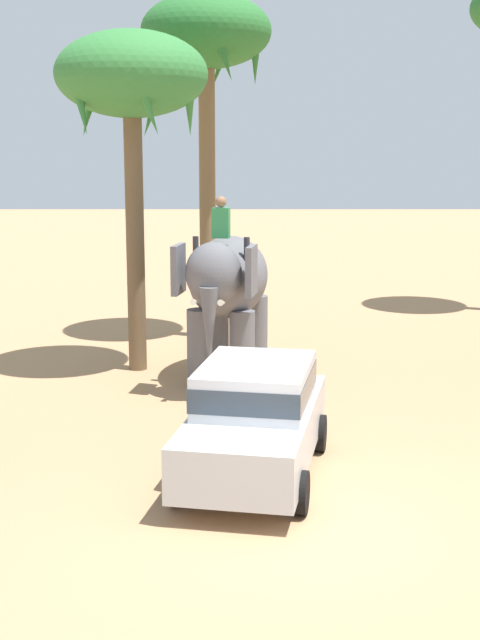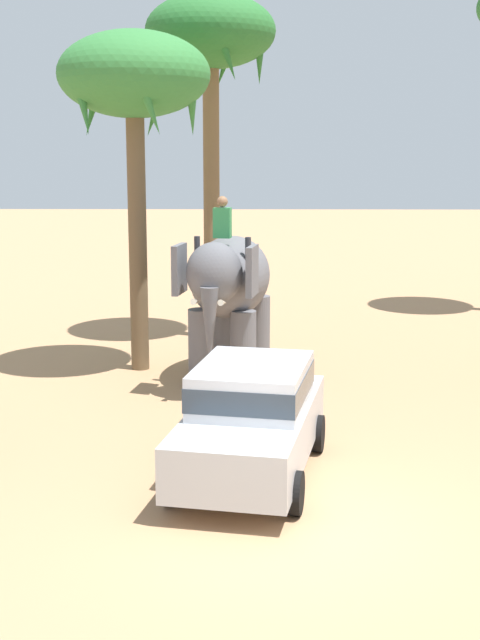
{
  "view_description": "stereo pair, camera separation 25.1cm",
  "coord_description": "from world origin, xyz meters",
  "px_view_note": "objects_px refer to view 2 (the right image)",
  "views": [
    {
      "loc": [
        -0.8,
        -10.59,
        4.81
      ],
      "look_at": [
        -0.81,
        5.82,
        1.6
      ],
      "focal_mm": 49.41,
      "sensor_mm": 36.0,
      "label": 1
    },
    {
      "loc": [
        -0.55,
        -10.59,
        4.81
      ],
      "look_at": [
        -0.81,
        5.82,
        1.6
      ],
      "focal_mm": 49.41,
      "sensor_mm": 36.0,
      "label": 2
    }
  ],
  "objects_px": {
    "car_sedan_foreground": "(252,415)",
    "palm_tree_behind_elephant": "(134,83)",
    "elephant_with_mahout": "(228,286)",
    "palm_tree_near_hut": "(211,42)"
  },
  "relations": [
    {
      "from": "elephant_with_mahout",
      "to": "palm_tree_behind_elephant",
      "type": "height_order",
      "value": "palm_tree_behind_elephant"
    },
    {
      "from": "elephant_with_mahout",
      "to": "palm_tree_behind_elephant",
      "type": "bearing_deg",
      "value": 157.5
    },
    {
      "from": "car_sedan_foreground",
      "to": "palm_tree_near_hut",
      "type": "bearing_deg",
      "value": 96.05
    },
    {
      "from": "car_sedan_foreground",
      "to": "palm_tree_behind_elephant",
      "type": "xyz_separation_m",
      "value": [
        -2.49,
        6.43,
        5.22
      ]
    },
    {
      "from": "palm_tree_near_hut",
      "to": "palm_tree_behind_elephant",
      "type": "bearing_deg",
      "value": -112.52
    },
    {
      "from": "palm_tree_near_hut",
      "to": "elephant_with_mahout",
      "type": "bearing_deg",
      "value": -82.71
    },
    {
      "from": "elephant_with_mahout",
      "to": "palm_tree_behind_elephant",
      "type": "xyz_separation_m",
      "value": [
        -1.98,
        0.82,
        4.15
      ]
    },
    {
      "from": "car_sedan_foreground",
      "to": "elephant_with_mahout",
      "type": "xyz_separation_m",
      "value": [
        -0.5,
        5.61,
        1.06
      ]
    },
    {
      "from": "elephant_with_mahout",
      "to": "palm_tree_near_hut",
      "type": "xyz_separation_m",
      "value": [
        -0.55,
        4.29,
        5.37
      ]
    },
    {
      "from": "palm_tree_behind_elephant",
      "to": "palm_tree_near_hut",
      "type": "bearing_deg",
      "value": 67.48
    }
  ]
}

